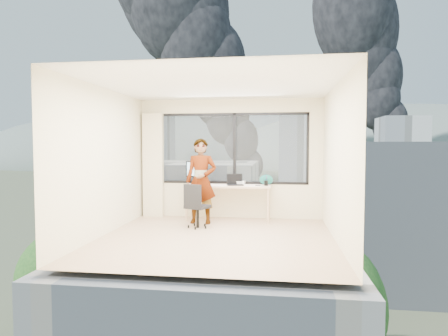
% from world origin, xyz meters
% --- Properties ---
extents(floor, '(4.00, 4.00, 0.01)m').
position_xyz_m(floor, '(0.00, 0.00, 0.00)').
color(floor, tan).
rests_on(floor, ground).
extents(ceiling, '(4.00, 4.00, 0.01)m').
position_xyz_m(ceiling, '(0.00, 0.00, 2.60)').
color(ceiling, white).
rests_on(ceiling, ground).
extents(wall_front, '(4.00, 0.01, 2.60)m').
position_xyz_m(wall_front, '(0.00, -2.00, 1.30)').
color(wall_front, beige).
rests_on(wall_front, ground).
extents(wall_left, '(0.01, 4.00, 2.60)m').
position_xyz_m(wall_left, '(-2.00, 0.00, 1.30)').
color(wall_left, beige).
rests_on(wall_left, ground).
extents(wall_right, '(0.01, 4.00, 2.60)m').
position_xyz_m(wall_right, '(2.00, 0.00, 1.30)').
color(wall_right, beige).
rests_on(wall_right, ground).
extents(window_wall, '(3.30, 0.16, 1.55)m').
position_xyz_m(window_wall, '(0.05, 2.00, 1.52)').
color(window_wall, black).
rests_on(window_wall, ground).
extents(curtain, '(0.45, 0.14, 2.30)m').
position_xyz_m(curtain, '(-1.72, 1.88, 1.15)').
color(curtain, beige).
rests_on(curtain, floor).
extents(desk, '(1.80, 0.60, 0.75)m').
position_xyz_m(desk, '(0.00, 1.66, 0.38)').
color(desk, tan).
rests_on(desk, floor).
extents(chair, '(0.58, 0.58, 0.88)m').
position_xyz_m(chair, '(-0.49, 0.79, 0.44)').
color(chair, black).
rests_on(chair, floor).
extents(person, '(0.64, 0.43, 1.74)m').
position_xyz_m(person, '(-0.51, 1.25, 0.87)').
color(person, '#2D2D33').
rests_on(person, floor).
extents(monitor, '(0.52, 0.18, 0.51)m').
position_xyz_m(monitor, '(-0.70, 1.77, 1.00)').
color(monitor, black).
rests_on(monitor, desk).
extents(game_console, '(0.35, 0.31, 0.07)m').
position_xyz_m(game_console, '(0.18, 1.88, 0.79)').
color(game_console, white).
rests_on(game_console, desk).
extents(laptop, '(0.41, 0.43, 0.22)m').
position_xyz_m(laptop, '(0.15, 1.64, 0.86)').
color(laptop, black).
rests_on(laptop, desk).
extents(cellphone, '(0.11, 0.07, 0.01)m').
position_xyz_m(cellphone, '(0.63, 1.61, 0.76)').
color(cellphone, black).
rests_on(cellphone, desk).
extents(pen_cup, '(0.11, 0.11, 0.11)m').
position_xyz_m(pen_cup, '(0.80, 1.65, 0.80)').
color(pen_cup, black).
rests_on(pen_cup, desk).
extents(handbag, '(0.31, 0.21, 0.22)m').
position_xyz_m(handbag, '(0.80, 1.84, 0.86)').
color(handbag, '#0C4D41').
rests_on(handbag, desk).
extents(exterior_ground, '(400.00, 400.00, 0.04)m').
position_xyz_m(exterior_ground, '(0.00, 120.00, -14.00)').
color(exterior_ground, '#515B3D').
rests_on(exterior_ground, ground).
extents(near_bldg_a, '(16.00, 12.00, 14.00)m').
position_xyz_m(near_bldg_a, '(-9.00, 30.00, -7.00)').
color(near_bldg_a, '#EFE6C8').
rests_on(near_bldg_a, exterior_ground).
extents(near_bldg_b, '(14.00, 13.00, 16.00)m').
position_xyz_m(near_bldg_b, '(12.00, 38.00, -6.00)').
color(near_bldg_b, beige).
rests_on(near_bldg_b, exterior_ground).
extents(far_tower_a, '(14.00, 14.00, 28.00)m').
position_xyz_m(far_tower_a, '(-35.00, 95.00, 0.00)').
color(far_tower_a, silver).
rests_on(far_tower_a, exterior_ground).
extents(far_tower_b, '(13.00, 13.00, 30.00)m').
position_xyz_m(far_tower_b, '(8.00, 120.00, 1.00)').
color(far_tower_b, silver).
rests_on(far_tower_b, exterior_ground).
extents(far_tower_c, '(15.00, 15.00, 26.00)m').
position_xyz_m(far_tower_c, '(45.00, 140.00, -1.00)').
color(far_tower_c, silver).
rests_on(far_tower_c, exterior_ground).
extents(far_tower_d, '(16.00, 14.00, 22.00)m').
position_xyz_m(far_tower_d, '(-60.00, 150.00, -3.00)').
color(far_tower_d, silver).
rests_on(far_tower_d, exterior_ground).
extents(hill_a, '(288.00, 216.00, 90.00)m').
position_xyz_m(hill_a, '(-120.00, 320.00, -14.00)').
color(hill_a, slate).
rests_on(hill_a, exterior_ground).
extents(hill_b, '(300.00, 220.00, 96.00)m').
position_xyz_m(hill_b, '(100.00, 320.00, -14.00)').
color(hill_b, slate).
rests_on(hill_b, exterior_ground).
extents(tree_a, '(7.00, 7.00, 8.00)m').
position_xyz_m(tree_a, '(-16.00, 22.00, -10.00)').
color(tree_a, '#1E531B').
rests_on(tree_a, exterior_ground).
extents(tree_b, '(7.60, 7.60, 9.00)m').
position_xyz_m(tree_b, '(4.00, 18.00, -9.50)').
color(tree_b, '#1E531B').
rests_on(tree_b, exterior_ground).
extents(smoke_plume_a, '(40.00, 24.00, 90.00)m').
position_xyz_m(smoke_plume_a, '(-10.00, 150.00, 39.00)').
color(smoke_plume_a, black).
rests_on(smoke_plume_a, exterior_ground).
extents(smoke_plume_b, '(30.00, 18.00, 70.00)m').
position_xyz_m(smoke_plume_b, '(55.00, 170.00, 27.00)').
color(smoke_plume_b, black).
rests_on(smoke_plume_b, exterior_ground).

